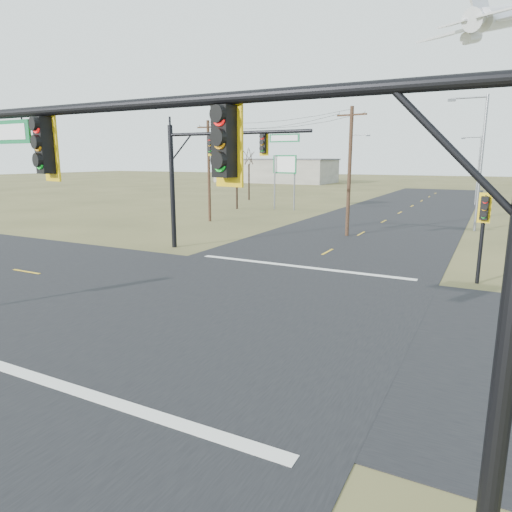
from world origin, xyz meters
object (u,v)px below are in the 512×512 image
Objects in this scene: bare_tree_a at (237,158)px; bare_tree_b at (249,156)px; mast_arm_near at (243,190)px; highway_sign at (285,171)px; streetlight_a at (479,156)px; pedestal_signal_ne at (484,217)px; utility_pole_far at (209,170)px; streetlight_b at (477,166)px; streetlight_c at (351,166)px; utility_pole_near at (349,170)px; mast_arm_far at (209,161)px.

bare_tree_b reaches higher than bare_tree_a.
mast_arm_near is 45.37m from highway_sign.
streetlight_a is at bearing -6.30° from highway_sign.
pedestal_signal_ne is at bearing 92.88° from mast_arm_near.
utility_pole_far is 1.06× the size of streetlight_b.
highway_sign is at bearing 141.01° from pedestal_signal_ne.
highway_sign is 0.80× the size of bare_tree_b.
streetlight_c is at bearing 119.84° from streetlight_a.
bare_tree_b is at bearing 109.26° from utility_pole_far.
pedestal_signal_ne is 0.45× the size of utility_pole_near.
pedestal_signal_ne is at bearing -28.89° from utility_pole_far.
pedestal_signal_ne is 35.05m from bare_tree_a.
streetlight_a reaches higher than highway_sign.
streetlight_b is at bearing 78.56° from streetlight_a.
streetlight_c is at bearing 41.98° from bare_tree_a.
highway_sign is (-17.86, 41.69, -0.87)m from mast_arm_near.
streetlight_b is (1.08, 58.22, -0.42)m from mast_arm_near.
mast_arm_far is at bearing -62.36° from highway_sign.
utility_pole_far is at bearing -70.74° from bare_tree_b.
mast_arm_near is 17.14m from pedestal_signal_ne.
utility_pole_far is (-13.73, 2.25, -0.14)m from utility_pole_near.
utility_pole_far is at bearing -131.50° from streetlight_c.
streetlight_a is at bearing -67.64° from streetlight_c.
utility_pole_near is (-6.21, 27.17, -0.33)m from mast_arm_near.
mast_arm_far is 1.32× the size of bare_tree_a.
streetlight_c is (-0.33, 31.94, -0.67)m from mast_arm_far.
bare_tree_a reaches higher than mast_arm_near.
mast_arm_near is at bearing -89.23° from pedestal_signal_ne.
streetlight_a is 24.02m from streetlight_b.
utility_pole_near is 1.23× the size of bare_tree_b.
streetlight_a is 1.44× the size of bare_tree_a.
streetlight_c is (5.39, 7.81, 0.56)m from highway_sign.
streetlight_a reaches higher than utility_pole_far.
pedestal_signal_ne is 36.30m from streetlight_c.
pedestal_signal_ne is at bearing -48.44° from utility_pole_near.
streetlight_a is 25.71m from bare_tree_a.
mast_arm_far is (-12.14, 17.56, 0.36)m from mast_arm_near.
utility_pole_near is 31.89m from streetlight_b.
streetlight_a is at bearing 40.79° from utility_pole_near.
mast_arm_near is 21.35m from mast_arm_far.
utility_pole_near is 1.29× the size of bare_tree_a.
highway_sign is at bearing 102.78° from mast_arm_far.
streetlight_b reaches higher than mast_arm_far.
pedestal_signal_ne is 32.58m from highway_sign.
utility_pole_near reaches higher than mast_arm_far.
utility_pole_near is at bearing -95.43° from streetlight_c.
streetlight_b is at bearing 13.91° from bare_tree_b.
bare_tree_b is at bearing 149.99° from highway_sign.
streetlight_b is (21.02, 28.80, 0.06)m from utility_pole_far.
streetlight_c reaches higher than pedestal_signal_ne.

